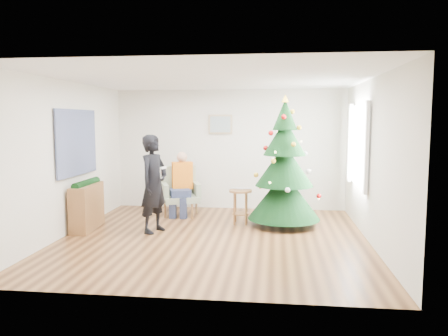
# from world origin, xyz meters

# --- Properties ---
(floor) EXTENTS (5.00, 5.00, 0.00)m
(floor) POSITION_xyz_m (0.00, 0.00, 0.00)
(floor) COLOR brown
(floor) RESTS_ON ground
(ceiling) EXTENTS (5.00, 5.00, 0.00)m
(ceiling) POSITION_xyz_m (0.00, 0.00, 2.60)
(ceiling) COLOR white
(ceiling) RESTS_ON wall_back
(wall_back) EXTENTS (5.00, 0.00, 5.00)m
(wall_back) POSITION_xyz_m (0.00, 2.50, 1.30)
(wall_back) COLOR silver
(wall_back) RESTS_ON floor
(wall_front) EXTENTS (5.00, 0.00, 5.00)m
(wall_front) POSITION_xyz_m (0.00, -2.50, 1.30)
(wall_front) COLOR silver
(wall_front) RESTS_ON floor
(wall_left) EXTENTS (0.00, 5.00, 5.00)m
(wall_left) POSITION_xyz_m (-2.50, 0.00, 1.30)
(wall_left) COLOR silver
(wall_left) RESTS_ON floor
(wall_right) EXTENTS (0.00, 5.00, 5.00)m
(wall_right) POSITION_xyz_m (2.50, 0.00, 1.30)
(wall_right) COLOR silver
(wall_right) RESTS_ON floor
(window_panel) EXTENTS (0.04, 1.30, 1.40)m
(window_panel) POSITION_xyz_m (2.47, 1.00, 1.50)
(window_panel) COLOR white
(window_panel) RESTS_ON wall_right
(curtains) EXTENTS (0.05, 1.75, 1.50)m
(curtains) POSITION_xyz_m (2.44, 1.00, 1.50)
(curtains) COLOR white
(curtains) RESTS_ON wall_right
(christmas_tree) EXTENTS (1.33, 1.33, 2.40)m
(christmas_tree) POSITION_xyz_m (1.16, 1.02, 1.08)
(christmas_tree) COLOR #3F2816
(christmas_tree) RESTS_ON floor
(stool) EXTENTS (0.43, 0.43, 0.64)m
(stool) POSITION_xyz_m (0.36, 1.05, 0.33)
(stool) COLOR brown
(stool) RESTS_ON floor
(laptop) EXTENTS (0.36, 0.24, 0.03)m
(laptop) POSITION_xyz_m (0.36, 1.05, 0.66)
(laptop) COLOR silver
(laptop) RESTS_ON stool
(armchair) EXTENTS (0.88, 0.86, 0.99)m
(armchair) POSITION_xyz_m (-0.92, 1.68, 0.36)
(armchair) COLOR gray
(armchair) RESTS_ON floor
(seated_person) EXTENTS (0.51, 0.66, 1.30)m
(seated_person) POSITION_xyz_m (-0.90, 1.63, 0.66)
(seated_person) COLOR navy
(seated_person) RESTS_ON armchair
(standing_man) EXTENTS (0.60, 0.72, 1.69)m
(standing_man) POSITION_xyz_m (-1.08, 0.27, 0.85)
(standing_man) COLOR black
(standing_man) RESTS_ON floor
(game_controller) EXTENTS (0.08, 0.13, 0.04)m
(game_controller) POSITION_xyz_m (-0.90, 0.24, 1.13)
(game_controller) COLOR white
(game_controller) RESTS_ON standing_man
(console) EXTENTS (0.37, 1.02, 0.80)m
(console) POSITION_xyz_m (-2.33, 0.33, 0.40)
(console) COLOR brown
(console) RESTS_ON floor
(garland) EXTENTS (0.14, 0.90, 0.14)m
(garland) POSITION_xyz_m (-2.33, 0.33, 0.82)
(garland) COLOR black
(garland) RESTS_ON console
(tapestry) EXTENTS (0.03, 1.50, 1.15)m
(tapestry) POSITION_xyz_m (-2.46, 0.30, 1.55)
(tapestry) COLOR black
(tapestry) RESTS_ON wall_left
(framed_picture) EXTENTS (0.52, 0.05, 0.42)m
(framed_picture) POSITION_xyz_m (-0.20, 2.46, 1.85)
(framed_picture) COLOR tan
(framed_picture) RESTS_ON wall_back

